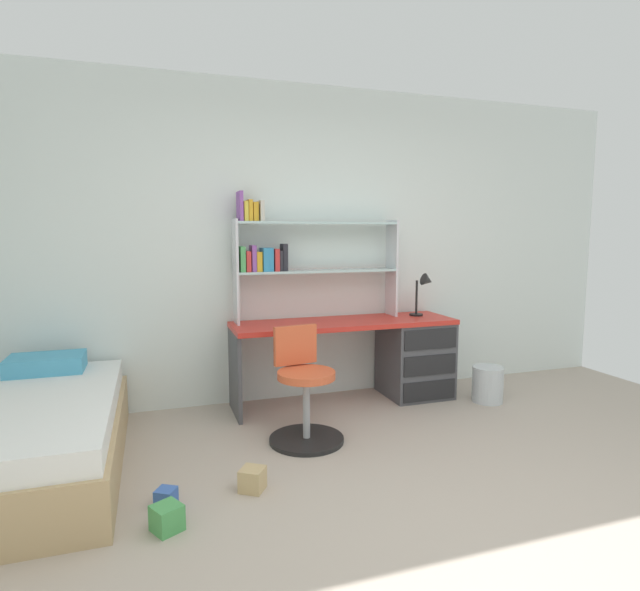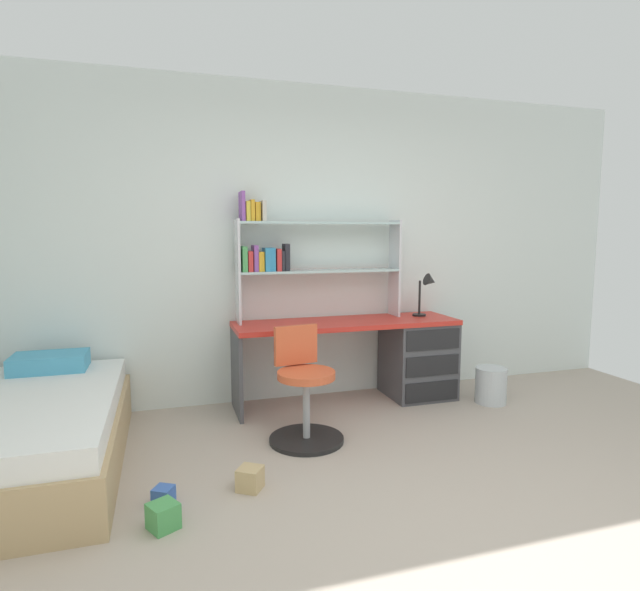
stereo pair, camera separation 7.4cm
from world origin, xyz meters
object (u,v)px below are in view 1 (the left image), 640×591
object	(u,v)px
desk	(397,353)
bookshelf_hutch	(293,251)
bed_platform	(29,437)
toy_block_natural_1	(252,479)
swivel_chair	(305,397)
toy_block_green_2	(167,518)
waste_bin	(488,384)
toy_block_blue_0	(166,498)
desk_lamp	(425,288)

from	to	relation	value
desk	bookshelf_hutch	size ratio (longest dim) A/B	1.34
bed_platform	toy_block_natural_1	size ratio (longest dim) A/B	14.29
swivel_chair	bookshelf_hutch	bearing A→B (deg)	79.66
toy_block_natural_1	toy_block_green_2	bearing A→B (deg)	-151.25
bookshelf_hutch	waste_bin	bearing A→B (deg)	-18.32
bookshelf_hutch	swivel_chair	size ratio (longest dim) A/B	1.79
desk	toy_block_green_2	size ratio (longest dim) A/B	14.70
toy_block_blue_0	desk_lamp	bearing A→B (deg)	29.64
toy_block_blue_0	toy_block_natural_1	world-z (taller)	toy_block_natural_1
desk	bed_platform	bearing A→B (deg)	-167.30
bed_platform	toy_block_natural_1	world-z (taller)	bed_platform
swivel_chair	toy_block_natural_1	world-z (taller)	swivel_chair
desk_lamp	waste_bin	size ratio (longest dim) A/B	1.26
desk	desk_lamp	bearing A→B (deg)	4.51
toy_block_green_2	toy_block_natural_1	bearing A→B (deg)	28.75
bookshelf_hutch	desk_lamp	bearing A→B (deg)	-6.49
desk_lamp	toy_block_green_2	distance (m)	2.88
desk_lamp	toy_block_blue_0	size ratio (longest dim) A/B	3.97
desk	bed_platform	size ratio (longest dim) A/B	1.04
toy_block_blue_0	desk	bearing A→B (deg)	32.47
desk	swivel_chair	size ratio (longest dim) A/B	2.39
toy_block_blue_0	toy_block_green_2	bearing A→B (deg)	-90.35
bed_platform	waste_bin	size ratio (longest dim) A/B	5.98
swivel_chair	desk_lamp	bearing A→B (deg)	27.36
desk_lamp	toy_block_green_2	xyz separation A→B (m)	(-2.27, -1.52, -0.90)
desk	toy_block_blue_0	xyz separation A→B (m)	(-2.00, -1.27, -0.35)
bed_platform	toy_block_green_2	distance (m)	1.18
toy_block_blue_0	bed_platform	bearing A→B (deg)	139.68
desk	desk_lamp	xyz separation A→B (m)	(0.27, 0.02, 0.57)
desk_lamp	waste_bin	world-z (taller)	desk_lamp
bed_platform	desk	bearing A→B (deg)	12.70
desk	bookshelf_hutch	world-z (taller)	bookshelf_hutch
bookshelf_hutch	toy_block_natural_1	size ratio (longest dim) A/B	11.07
bookshelf_hutch	toy_block_green_2	distance (m)	2.34
desk_lamp	bed_platform	world-z (taller)	desk_lamp
desk_lamp	bed_platform	distance (m)	3.19
bed_platform	toy_block_green_2	size ratio (longest dim) A/B	14.17
toy_block_green_2	toy_block_blue_0	bearing A→B (deg)	89.65
desk_lamp	toy_block_blue_0	bearing A→B (deg)	-150.36
toy_block_natural_1	bed_platform	bearing A→B (deg)	153.19
bookshelf_hutch	desk	bearing A→B (deg)	-9.79
bed_platform	toy_block_natural_1	bearing A→B (deg)	-26.81
desk	waste_bin	world-z (taller)	desk
swivel_chair	toy_block_blue_0	bearing A→B (deg)	-147.35
toy_block_green_2	bed_platform	bearing A→B (deg)	130.91
toy_block_natural_1	toy_block_green_2	xyz separation A→B (m)	(-0.47, -0.26, 0.00)
waste_bin	toy_block_green_2	bearing A→B (deg)	-157.08
waste_bin	toy_block_blue_0	distance (m)	2.83
desk	swivel_chair	world-z (taller)	swivel_chair
desk	bookshelf_hutch	bearing A→B (deg)	170.21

